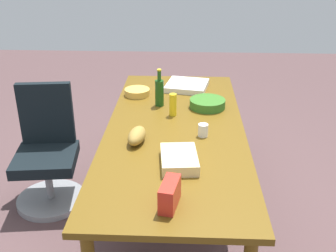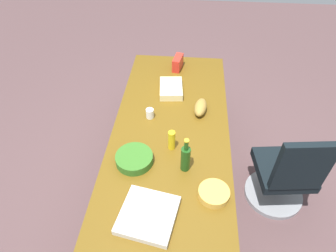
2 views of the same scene
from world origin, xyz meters
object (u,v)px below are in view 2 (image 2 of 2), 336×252
(bread_loaf, at_px, (201,107))
(mustard_bottle, at_px, (172,140))
(paper_cup, at_px, (150,113))
(chip_bag_red, at_px, (178,63))
(pizza_box, at_px, (148,215))
(office_chair, at_px, (284,177))
(salad_bowl, at_px, (134,159))
(sheet_cake, at_px, (171,89))
(chip_bowl, at_px, (214,193))
(wine_bottle, at_px, (186,158))
(conference_table, at_px, (171,134))

(bread_loaf, relative_size, mustard_bottle, 1.36)
(bread_loaf, xyz_separation_m, paper_cup, (0.12, -0.45, -0.01))
(chip_bag_red, height_order, pizza_box, chip_bag_red)
(office_chair, bearing_deg, salad_bowl, -79.02)
(salad_bowl, distance_m, mustard_bottle, 0.33)
(sheet_cake, bearing_deg, pizza_box, -1.76)
(salad_bowl, bearing_deg, pizza_box, 20.17)
(bread_loaf, height_order, chip_bowl, bread_loaf)
(chip_bowl, bearing_deg, wine_bottle, -137.20)
(bread_loaf, distance_m, mustard_bottle, 0.53)
(conference_table, bearing_deg, office_chair, 81.89)
(bread_loaf, xyz_separation_m, chip_bowl, (0.90, 0.10, -0.02))
(conference_table, distance_m, paper_cup, 0.26)
(conference_table, distance_m, bread_loaf, 0.37)
(office_chair, relative_size, salad_bowl, 3.39)
(mustard_bottle, bearing_deg, chip_bowl, 37.54)
(conference_table, bearing_deg, salad_bowl, -32.16)
(pizza_box, bearing_deg, office_chair, 132.96)
(office_chair, xyz_separation_m, chip_bag_red, (-1.11, -1.04, 0.46))
(wine_bottle, bearing_deg, pizza_box, -27.59)
(bread_loaf, xyz_separation_m, mustard_bottle, (0.48, -0.23, 0.04))
(office_chair, relative_size, paper_cup, 10.89)
(sheet_cake, relative_size, mustard_bottle, 1.81)
(sheet_cake, bearing_deg, office_chair, 57.96)
(chip_bowl, height_order, pizza_box, chip_bowl)
(paper_cup, bearing_deg, conference_table, 57.34)
(bread_loaf, relative_size, paper_cup, 2.67)
(bread_loaf, height_order, sheet_cake, bread_loaf)
(pizza_box, distance_m, wine_bottle, 0.50)
(office_chair, xyz_separation_m, chip_bowl, (0.51, -0.69, 0.42))
(mustard_bottle, relative_size, wine_bottle, 0.57)
(chip_bag_red, height_order, mustard_bottle, mustard_bottle)
(bread_loaf, distance_m, wine_bottle, 0.69)
(salad_bowl, bearing_deg, chip_bowl, 66.95)
(salad_bowl, height_order, sheet_cake, salad_bowl)
(conference_table, bearing_deg, mustard_bottle, 6.13)
(conference_table, bearing_deg, wine_bottle, 18.36)
(chip_bag_red, bearing_deg, paper_cup, -13.72)
(office_chair, bearing_deg, sheet_cake, -122.04)
(salad_bowl, xyz_separation_m, wine_bottle, (0.03, 0.39, 0.08))
(wine_bottle, bearing_deg, salad_bowl, -94.28)
(pizza_box, bearing_deg, salad_bowl, -149.14)
(sheet_cake, relative_size, wine_bottle, 1.03)
(chip_bowl, bearing_deg, pizza_box, -65.08)
(chip_bag_red, height_order, chip_bowl, chip_bag_red)
(conference_table, relative_size, mustard_bottle, 13.63)
(salad_bowl, relative_size, paper_cup, 3.21)
(bread_loaf, xyz_separation_m, wine_bottle, (0.68, -0.11, 0.07))
(conference_table, height_order, office_chair, office_chair)
(pizza_box, xyz_separation_m, paper_cup, (-0.99, -0.12, 0.02))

